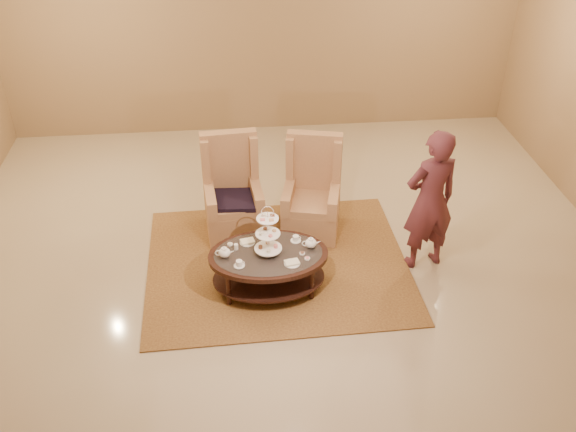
{
  "coord_description": "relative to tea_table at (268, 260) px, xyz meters",
  "views": [
    {
      "loc": [
        -0.56,
        -5.69,
        4.68
      ],
      "look_at": [
        0.03,
        0.2,
        0.74
      ],
      "focal_mm": 40.0,
      "sensor_mm": 36.0,
      "label": 1
    }
  ],
  "objects": [
    {
      "name": "armchair_right",
      "position": [
        0.63,
        1.13,
        0.02
      ],
      "size": [
        0.82,
        0.83,
        1.25
      ],
      "rotation": [
        0.0,
        0.0,
        -0.23
      ],
      "color": "tan",
      "rests_on": "ground"
    },
    {
      "name": "wall_back",
      "position": [
        0.22,
        4.13,
        1.35
      ],
      "size": [
        8.0,
        0.04,
        3.5
      ],
      "primitive_type": "cube",
      "color": "#9C7C55",
      "rests_on": "ground"
    },
    {
      "name": "ground",
      "position": [
        0.22,
        0.13,
        -0.4
      ],
      "size": [
        8.0,
        8.0,
        0.0
      ],
      "primitive_type": "plane",
      "color": "tan",
      "rests_on": "ground"
    },
    {
      "name": "rug",
      "position": [
        0.13,
        0.42,
        -0.39
      ],
      "size": [
        3.09,
        2.6,
        0.02
      ],
      "rotation": [
        0.0,
        0.0,
        0.02
      ],
      "color": "olive",
      "rests_on": "ground"
    },
    {
      "name": "ceiling",
      "position": [
        0.22,
        0.13,
        -0.4
      ],
      "size": [
        8.0,
        8.0,
        0.02
      ],
      "primitive_type": "cube",
      "color": "beige",
      "rests_on": "ground"
    },
    {
      "name": "person",
      "position": [
        1.84,
        0.29,
        0.47
      ],
      "size": [
        0.71,
        0.54,
        1.73
      ],
      "rotation": [
        0.0,
        0.0,
        3.37
      ],
      "color": "#54242B",
      "rests_on": "ground"
    },
    {
      "name": "armchair_left",
      "position": [
        -0.35,
        1.21,
        0.03
      ],
      "size": [
        0.74,
        0.77,
        1.27
      ],
      "rotation": [
        0.0,
        0.0,
        0.09
      ],
      "color": "tan",
      "rests_on": "ground"
    },
    {
      "name": "tea_table",
      "position": [
        0.0,
        0.0,
        0.0
      ],
      "size": [
        1.31,
        0.91,
        1.1
      ],
      "rotation": [
        0.0,
        0.0,
        0.0
      ],
      "color": "black",
      "rests_on": "ground"
    }
  ]
}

